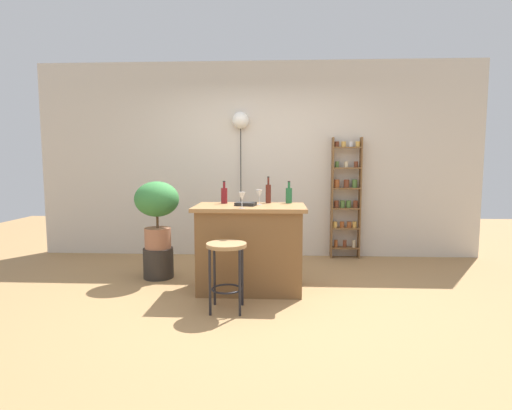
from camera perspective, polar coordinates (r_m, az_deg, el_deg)
The scene contains 14 objects.
ground at distance 4.16m, azimuth -1.09°, elevation -13.12°, with size 12.00×12.00×0.00m, color #A37A4C.
back_wall at distance 5.87m, azimuth 0.19°, elevation 6.39°, with size 6.40×0.10×2.80m, color beige.
kitchen_counter at distance 4.32m, azimuth -0.83°, elevation -6.05°, with size 1.17×0.70×0.91m.
bar_stool at distance 3.72m, azimuth -4.22°, elevation -7.76°, with size 0.37×0.37×0.63m.
spice_shelf at distance 5.83m, azimuth 12.67°, elevation 1.15°, with size 0.41×0.14×1.72m.
plant_stool at distance 4.95m, azimuth -13.72°, elevation -8.00°, with size 0.35×0.35×0.36m, color #2D2823.
potted_plant at distance 4.83m, azimuth -13.92°, elevation -0.19°, with size 0.52×0.47×0.79m.
bottle_sauce_amber at distance 4.47m, azimuth -4.55°, elevation 1.43°, with size 0.07×0.07×0.25m.
bottle_wine_red at distance 4.51m, azimuth 1.76°, elevation 1.72°, with size 0.06×0.06×0.30m.
bottle_olive_oil at distance 4.50m, azimuth 4.70°, elevation 1.45°, with size 0.07×0.07×0.25m.
wine_glass_left at distance 4.30m, azimuth 0.46°, elevation 1.57°, with size 0.07×0.07×0.16m.
wine_glass_center at distance 3.98m, azimuth -2.01°, elevation 1.19°, with size 0.07×0.07×0.16m.
cookbook at distance 4.24m, azimuth -1.48°, elevation 0.14°, with size 0.21×0.15×0.04m, color black.
pendant_globe_light at distance 5.81m, azimuth -2.21°, elevation 11.80°, with size 0.24×0.24×2.09m.
Camera 1 is at (0.27, -3.92, 1.37)m, focal length 28.09 mm.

